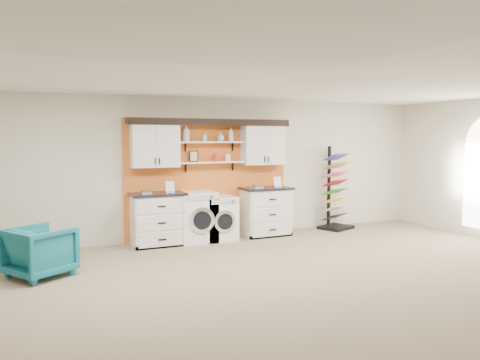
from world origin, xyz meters
name	(u,v)px	position (x,y,z in m)	size (l,w,h in m)	color
floor	(315,297)	(0.00, 0.00, 0.00)	(10.00, 10.00, 0.00)	gray
ceiling	(318,73)	(0.00, 0.00, 2.80)	(10.00, 10.00, 0.00)	white
wall_back	(208,168)	(0.00, 4.00, 1.40)	(10.00, 10.00, 0.00)	beige
accent_panel	(209,178)	(0.00, 3.96, 1.20)	(3.40, 0.07, 2.40)	orange
upper_cabinet_left	(155,145)	(-1.13, 3.79, 1.88)	(0.90, 0.35, 0.84)	white
upper_cabinet_right	(263,144)	(1.13, 3.79, 1.88)	(0.90, 0.35, 0.84)	white
shelf_lower	(211,162)	(0.00, 3.80, 1.53)	(1.32, 0.28, 0.03)	white
shelf_upper	(211,142)	(0.00, 3.80, 1.93)	(1.32, 0.28, 0.03)	white
crown_molding	(211,122)	(0.00, 3.81, 2.33)	(3.30, 0.41, 0.13)	black
picture_frame	(194,156)	(-0.35, 3.85, 1.66)	(0.18, 0.02, 0.22)	black
canister_red	(216,157)	(0.10, 3.80, 1.62)	(0.11, 0.11, 0.16)	red
canister_cream	(228,158)	(0.35, 3.80, 1.61)	(0.10, 0.10, 0.14)	silver
base_cabinet_left	(158,219)	(-1.13, 3.64, 0.49)	(1.01, 0.66, 0.99)	white
base_cabinet_right	(266,211)	(1.13, 3.64, 0.50)	(1.02, 0.66, 1.00)	white
washer	(196,217)	(-0.37, 3.64, 0.49)	(0.70, 0.71, 0.98)	white
dryer	(219,218)	(0.09, 3.64, 0.43)	(0.62, 0.71, 0.86)	white
sample_rack	(335,203)	(2.85, 3.65, 0.56)	(0.82, 0.75, 1.83)	black
armchair	(40,251)	(-3.17, 2.36, 0.37)	(0.79, 0.81, 0.74)	#0F6378
soap_bottle_a	(186,133)	(-0.51, 3.80, 2.11)	(0.12, 0.13, 0.32)	silver
soap_bottle_b	(205,137)	(-0.13, 3.80, 2.03)	(0.08, 0.08, 0.17)	silver
soap_bottle_c	(220,137)	(0.20, 3.80, 2.04)	(0.14, 0.14, 0.18)	silver
soap_bottle_d	(231,134)	(0.42, 3.80, 2.09)	(0.11, 0.11, 0.28)	silver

